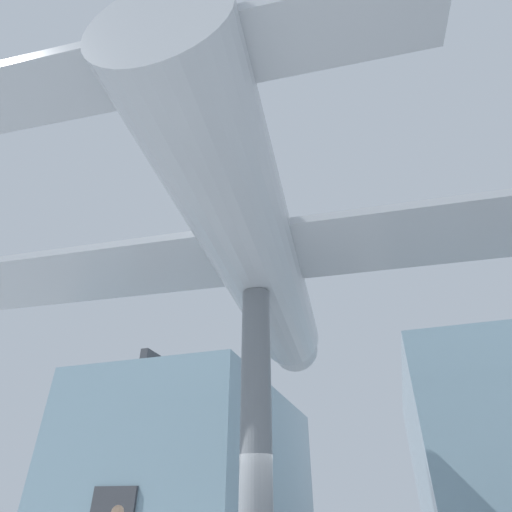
{
  "coord_description": "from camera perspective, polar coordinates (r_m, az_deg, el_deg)",
  "views": [
    {
      "loc": [
        2.43,
        -7.65,
        1.74
      ],
      "look_at": [
        0.0,
        0.0,
        6.74
      ],
      "focal_mm": 28.0,
      "sensor_mm": 36.0,
      "label": 1
    }
  ],
  "objects": [
    {
      "name": "support_pylon_central",
      "position": [
        8.11,
        0.0,
        -23.88
      ],
      "size": [
        0.6,
        0.6,
        5.75
      ],
      "color": "slate",
      "rests_on": "ground_plane"
    },
    {
      "name": "glass_pavilion_left",
      "position": [
        24.79,
        -7.14,
        -27.51
      ],
      "size": [
        8.59,
        16.01,
        7.68
      ],
      "color": "#7593A3",
      "rests_on": "ground_plane"
    },
    {
      "name": "suspended_airplane",
      "position": [
        9.69,
        0.35,
        -0.79
      ],
      "size": [
        21.85,
        13.0,
        3.02
      ],
      "rotation": [
        0.0,
        0.0,
        0.09
      ],
      "color": "#B2B7BC",
      "rests_on": "support_pylon_central"
    }
  ]
}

